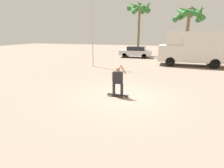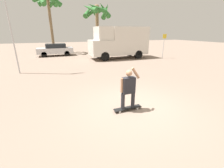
# 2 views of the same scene
# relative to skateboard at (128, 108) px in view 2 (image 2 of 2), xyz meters

# --- Properties ---
(ground_plane) EXTENTS (80.00, 80.00, 0.00)m
(ground_plane) POSITION_rel_skateboard_xyz_m (0.32, 0.15, -0.08)
(ground_plane) COLOR gray
(skateboard) EXTENTS (1.08, 0.22, 0.10)m
(skateboard) POSITION_rel_skateboard_xyz_m (0.00, 0.00, 0.00)
(skateboard) COLOR black
(skateboard) RESTS_ON ground_plane
(person_skateboarder) EXTENTS (0.73, 0.22, 1.52)m
(person_skateboarder) POSITION_rel_skateboard_xyz_m (-0.00, -0.00, 0.83)
(person_skateboarder) COLOR #28282D
(person_skateboarder) RESTS_ON skateboard
(camper_van) EXTENTS (6.13, 2.30, 3.23)m
(camper_van) POSITION_rel_skateboard_xyz_m (4.47, 10.66, 1.68)
(camper_van) COLOR black
(camper_van) RESTS_ON ground_plane
(parked_car_silver) EXTENTS (4.06, 1.73, 1.42)m
(parked_car_silver) POSITION_rel_skateboard_xyz_m (-1.95, 15.13, 0.67)
(parked_car_silver) COLOR black
(parked_car_silver) RESTS_ON ground_plane
(palm_tree_near_van) EXTENTS (4.34, 4.30, 6.67)m
(palm_tree_near_van) POSITION_rel_skateboard_xyz_m (4.38, 18.44, 5.33)
(palm_tree_near_van) COLOR brown
(palm_tree_near_van) RESTS_ON ground_plane
(palm_tree_center_background) EXTENTS (3.65, 3.60, 7.33)m
(palm_tree_center_background) POSITION_rel_skateboard_xyz_m (-2.05, 17.60, 6.10)
(palm_tree_center_background) COLOR brown
(palm_tree_center_background) RESTS_ON ground_plane
(flagpole) EXTENTS (1.00, 0.12, 7.46)m
(flagpole) POSITION_rel_skateboard_xyz_m (-4.58, 7.44, 4.09)
(flagpole) COLOR #B7B7BC
(flagpole) RESTS_ON ground_plane
(street_sign) EXTENTS (0.44, 0.06, 2.52)m
(street_sign) POSITION_rel_skateboard_xyz_m (8.82, 8.89, 1.53)
(street_sign) COLOR #B7B7BC
(street_sign) RESTS_ON ground_plane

